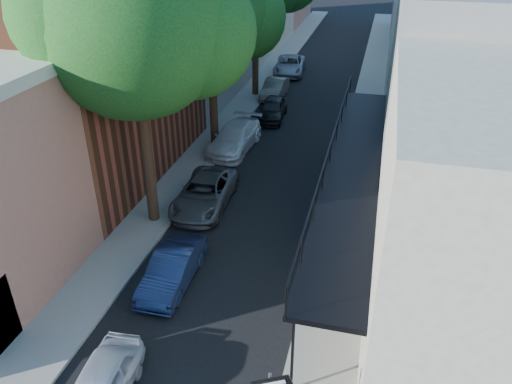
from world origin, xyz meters
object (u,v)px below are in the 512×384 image
Objects in this scene: oak_mid at (218,11)px; parked_car_d at (235,138)px; parked_car_b at (173,269)px; parked_car_e at (272,109)px; parked_car_c at (205,193)px; parked_car_f at (275,89)px; parked_car_g at (290,65)px; oak_near at (147,24)px.

oak_mid is 6.44m from parked_car_d.
parked_car_b is at bearing -80.62° from oak_mid.
parked_car_d is at bearing -29.91° from oak_mid.
oak_mid is at bearing -114.32° from parked_car_e.
parked_car_d reaches higher than parked_car_e.
parked_car_c is 6.10m from parked_car_d.
parked_car_e is (1.78, 4.52, -6.41)m from oak_mid.
parked_car_g is at bearing 91.86° from parked_car_f.
oak_mid is 10.82m from parked_car_f.
parked_car_b is at bearing -84.65° from parked_car_c.
parked_car_f is at bearing 86.64° from oak_near.
parked_car_c reaches higher than parked_car_b.
oak_mid is at bearing -98.64° from parked_car_g.
parked_car_g is (0.86, 22.67, -7.20)m from oak_near.
parked_car_b is 11.35m from parked_car_d.
oak_near reaches higher than parked_car_g.
parked_car_f is 0.79× the size of parked_car_g.
parked_car_g reaches higher than parked_car_e.
oak_near is 2.34× the size of parked_car_g.
parked_car_g is (0.92, 14.70, -6.38)m from oak_mid.
parked_car_d is at bearing -90.41° from parked_car_f.
parked_car_b is (1.95, -11.78, -6.45)m from oak_mid.
oak_near is at bearing -89.63° from oak_mid.
oak_mid is at bearing -95.98° from parked_car_f.
oak_mid is 2.75× the size of parked_car_b.
parked_car_c is at bearing -88.28° from parked_car_f.
oak_mid is 8.04m from parked_car_e.
parked_car_f is at bearing 92.36° from parked_car_d.
oak_near is 3.08× the size of parked_car_b.
parked_car_e is (0.94, 5.00, -0.04)m from parked_car_d.
oak_mid is at bearing 90.37° from oak_near.
oak_mid is at bearing 153.66° from parked_car_d.
parked_car_c is at bearing -94.12° from parked_car_g.
parked_car_b is (1.89, -3.81, -7.27)m from oak_near.
parked_car_d reaches higher than parked_car_c.
oak_near is at bearing -97.26° from parked_car_g.
parked_car_e is 10.21m from parked_car_g.
parked_car_g is (-0.11, 6.05, 0.05)m from parked_car_f.
parked_car_e is at bearing -78.85° from parked_car_f.
parked_car_g is at bearing 88.93° from parked_car_c.
oak_near is at bearing -100.71° from parked_car_e.
parked_car_c is at bearing 48.92° from oak_near.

